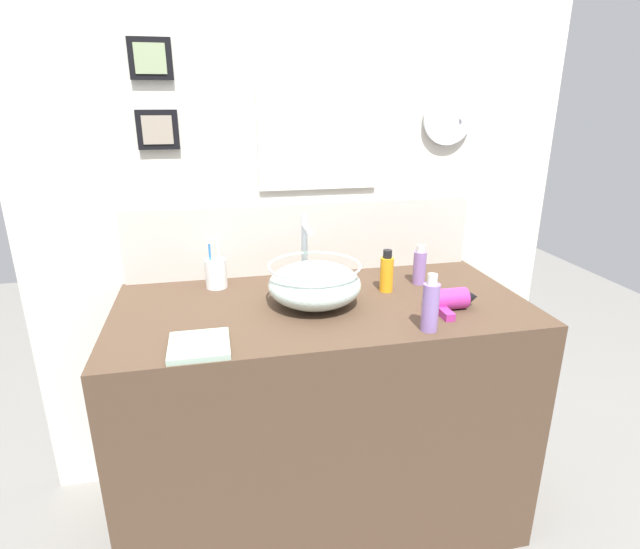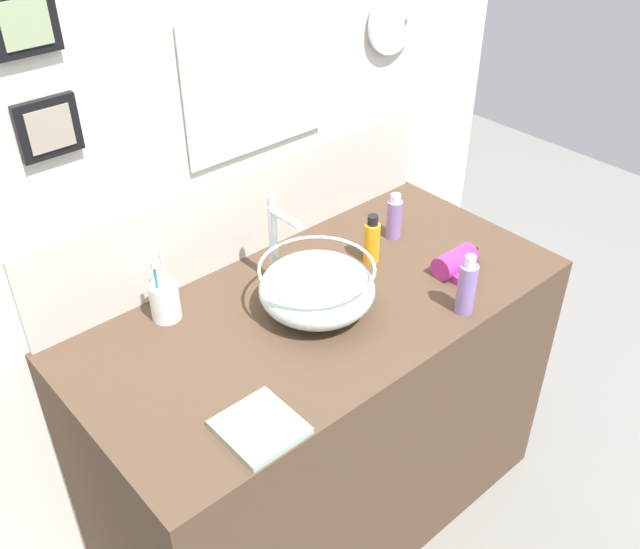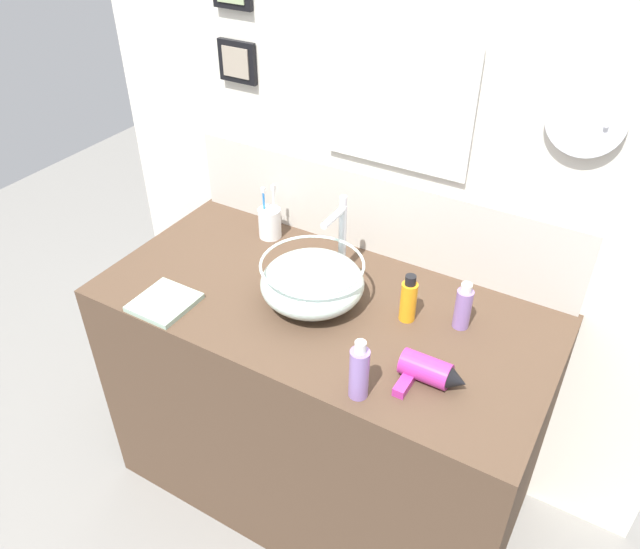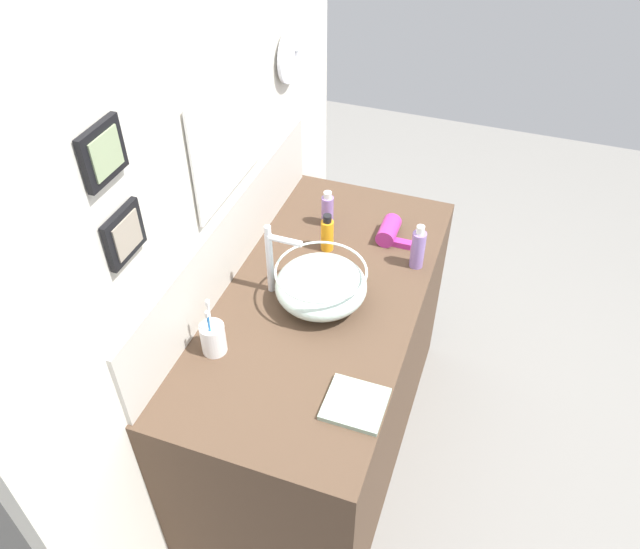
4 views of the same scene
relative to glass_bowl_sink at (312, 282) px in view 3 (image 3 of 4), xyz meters
name	(u,v)px [view 3 (image 3 of 4)]	position (x,y,z in m)	size (l,w,h in m)	color
ground_plane	(322,481)	(0.03, 0.01, -0.92)	(6.00, 6.00, 0.00)	gray
vanity_counter	(322,402)	(0.03, 0.01, -0.50)	(1.34, 0.66, 0.85)	#4C3828
back_panel	(383,152)	(0.03, 0.37, 0.26)	(2.02, 0.09, 2.36)	silver
glass_bowl_sink	(312,282)	(0.00, 0.00, 0.00)	(0.30, 0.30, 0.14)	silver
faucet	(340,232)	(0.00, 0.16, 0.08)	(0.02, 0.13, 0.27)	silver
hair_drier	(430,372)	(0.42, -0.13, -0.04)	(0.17, 0.13, 0.07)	#B22D8C
toothbrush_cup	(270,223)	(-0.31, 0.23, -0.02)	(0.08, 0.08, 0.19)	white
spray_bottle	(408,300)	(0.27, 0.07, -0.01)	(0.05, 0.05, 0.15)	orange
soap_dispenser	(463,307)	(0.41, 0.12, -0.01)	(0.05, 0.05, 0.14)	#8C6BB2
lotion_bottle	(359,372)	(0.28, -0.26, 0.00)	(0.05, 0.05, 0.17)	#8C6BB2
hand_towel	(164,302)	(-0.36, -0.23, -0.06)	(0.16, 0.17, 0.02)	#99B29E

